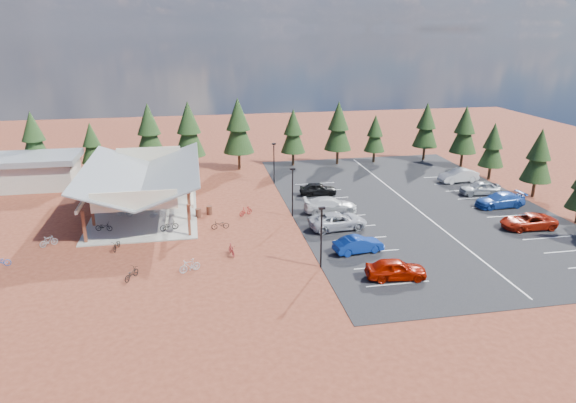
{
  "coord_description": "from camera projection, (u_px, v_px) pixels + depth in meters",
  "views": [
    {
      "loc": [
        -4.48,
        -46.59,
        18.28
      ],
      "look_at": [
        4.56,
        2.13,
        1.6
      ],
      "focal_mm": 32.0,
      "sensor_mm": 36.0,
      "label": 1
    }
  ],
  "objects": [
    {
      "name": "concrete_pad",
      "position": [
        146.0,
        209.0,
        54.8
      ],
      "size": [
        10.6,
        18.6,
        0.1
      ],
      "primitive_type": "cube",
      "color": "gray",
      "rests_on": "ground"
    },
    {
      "name": "bike_5",
      "position": [
        157.0,
        213.0,
        52.16
      ],
      "size": [
        1.55,
        0.76,
        0.89
      ],
      "primitive_type": "imported",
      "rotation": [
        0.0,
        0.0,
        1.81
      ],
      "color": "#979AA0",
      "rests_on": "concrete_pad"
    },
    {
      "name": "bike_pavilion",
      "position": [
        143.0,
        175.0,
        53.6
      ],
      "size": [
        11.65,
        19.4,
        4.97
      ],
      "color": "brown",
      "rests_on": "concrete_pad"
    },
    {
      "name": "bike_0",
      "position": [
        104.0,
        227.0,
        48.55
      ],
      "size": [
        1.72,
        0.94,
        0.86
      ],
      "primitive_type": "imported",
      "rotation": [
        0.0,
        0.0,
        1.33
      ],
      "color": "black",
      "rests_on": "concrete_pad"
    },
    {
      "name": "pine_12",
      "position": [
        493.0,
        145.0,
        64.45
      ],
      "size": [
        3.13,
        3.13,
        7.29
      ],
      "color": "#382314",
      "rests_on": "ground"
    },
    {
      "name": "bike_8",
      "position": [
        117.0,
        245.0,
        44.62
      ],
      "size": [
        0.88,
        1.78,
        0.89
      ],
      "primitive_type": "imported",
      "rotation": [
        0.0,
        0.0,
        -0.18
      ],
      "color": "black",
      "rests_on": "ground"
    },
    {
      "name": "pine_13",
      "position": [
        465.0,
        130.0,
        70.22
      ],
      "size": [
        3.66,
        3.66,
        8.52
      ],
      "color": "#382314",
      "rests_on": "ground"
    },
    {
      "name": "bike_9",
      "position": [
        49.0,
        241.0,
        45.37
      ],
      "size": [
        1.59,
        1.24,
        0.96
      ],
      "primitive_type": "imported",
      "rotation": [
        0.0,
        0.0,
        2.14
      ],
      "color": "gray",
      "rests_on": "ground"
    },
    {
      "name": "bike_2",
      "position": [
        139.0,
        196.0,
        57.31
      ],
      "size": [
        1.94,
        0.92,
        0.98
      ],
      "primitive_type": "imported",
      "rotation": [
        0.0,
        0.0,
        1.42
      ],
      "color": "navy",
      "rests_on": "concrete_pad"
    },
    {
      "name": "pine_6",
      "position": [
        338.0,
        126.0,
        71.43
      ],
      "size": [
        3.83,
        3.83,
        8.92
      ],
      "color": "#382314",
      "rests_on": "ground"
    },
    {
      "name": "bike_15",
      "position": [
        246.0,
        211.0,
        52.9
      ],
      "size": [
        1.6,
        1.3,
        0.98
      ],
      "primitive_type": "imported",
      "rotation": [
        0.0,
        0.0,
        2.17
      ],
      "color": "maroon",
      "rests_on": "ground"
    },
    {
      "name": "pine_4",
      "position": [
        238.0,
        126.0,
        68.69
      ],
      "size": [
        4.19,
        4.19,
        9.75
      ],
      "color": "#382314",
      "rests_on": "ground"
    },
    {
      "name": "lamp_post_1",
      "position": [
        293.0,
        189.0,
        51.8
      ],
      "size": [
        0.5,
        0.25,
        5.14
      ],
      "color": "black",
      "rests_on": "ground"
    },
    {
      "name": "pine_8",
      "position": [
        426.0,
        125.0,
        73.96
      ],
      "size": [
        3.61,
        3.61,
        8.4
      ],
      "color": "#382314",
      "rests_on": "ground"
    },
    {
      "name": "bike_6",
      "position": [
        170.0,
        192.0,
        58.66
      ],
      "size": [
        1.88,
        1.05,
        0.94
      ],
      "primitive_type": "imported",
      "rotation": [
        0.0,
        0.0,
        1.32
      ],
      "color": "navy",
      "rests_on": "concrete_pad"
    },
    {
      "name": "bike_12",
      "position": [
        131.0,
        274.0,
        39.37
      ],
      "size": [
        1.36,
        1.84,
        0.92
      ],
      "primitive_type": "imported",
      "rotation": [
        0.0,
        0.0,
        2.66
      ],
      "color": "black",
      "rests_on": "ground"
    },
    {
      "name": "pine_3",
      "position": [
        189.0,
        129.0,
        67.29
      ],
      "size": [
        4.09,
        4.09,
        9.52
      ],
      "color": "#382314",
      "rests_on": "ground"
    },
    {
      "name": "outbuilding",
      "position": [
        32.0,
        171.0,
        62.0
      ],
      "size": [
        11.0,
        7.0,
        3.9
      ],
      "color": "#ADA593",
      "rests_on": "ground"
    },
    {
      "name": "car_9",
      "position": [
        458.0,
        176.0,
        64.26
      ],
      "size": [
        5.13,
        2.2,
        1.64
      ],
      "primitive_type": "imported",
      "rotation": [
        0.0,
        0.0,
        -1.48
      ],
      "color": "silver",
      "rests_on": "asphalt_lot"
    },
    {
      "name": "bike_4",
      "position": [
        169.0,
        225.0,
        48.74
      ],
      "size": [
        1.91,
        1.17,
        0.95
      ],
      "primitive_type": "imported",
      "rotation": [
        0.0,
        0.0,
        1.89
      ],
      "color": "black",
      "rests_on": "concrete_pad"
    },
    {
      "name": "asphalt_lot",
      "position": [
        412.0,
        205.0,
        56.01
      ],
      "size": [
        27.0,
        44.0,
        0.04
      ],
      "primitive_type": "cube",
      "color": "black",
      "rests_on": "ground"
    },
    {
      "name": "bike_11",
      "position": [
        232.0,
        250.0,
        43.53
      ],
      "size": [
        0.78,
        1.74,
        1.01
      ],
      "primitive_type": "imported",
      "rotation": [
        0.0,
        0.0,
        0.19
      ],
      "color": "maroon",
      "rests_on": "ground"
    },
    {
      "name": "pine_1",
      "position": [
        92.0,
        143.0,
        66.52
      ],
      "size": [
        2.99,
        2.99,
        6.96
      ],
      "color": "#382314",
      "rests_on": "ground"
    },
    {
      "name": "pine_5",
      "position": [
        293.0,
        131.0,
        70.91
      ],
      "size": [
        3.42,
        3.42,
        7.98
      ],
      "color": "#382314",
      "rests_on": "ground"
    },
    {
      "name": "bike_16",
      "position": [
        220.0,
        225.0,
        49.29
      ],
      "size": [
        1.73,
        0.72,
        0.89
      ],
      "primitive_type": "imported",
      "rotation": [
        0.0,
        0.0,
        4.79
      ],
      "color": "black",
      "rests_on": "ground"
    },
    {
      "name": "pine_11",
      "position": [
        539.0,
        156.0,
        57.41
      ],
      "size": [
        3.41,
        3.41,
        7.94
      ],
      "color": "#382314",
      "rests_on": "ground"
    },
    {
      "name": "lamp_post_0",
      "position": [
        321.0,
        233.0,
        40.62
      ],
      "size": [
        0.5,
        0.25,
        5.14
      ],
      "color": "black",
      "rests_on": "ground"
    },
    {
      "name": "car_1",
      "position": [
        358.0,
        244.0,
        43.98
      ],
      "size": [
        4.51,
        2.11,
        1.43
      ],
      "primitive_type": "imported",
      "rotation": [
        0.0,
        0.0,
        1.71
      ],
      "color": "navy",
      "rests_on": "asphalt_lot"
    },
    {
      "name": "bike_3",
      "position": [
        126.0,
        184.0,
        61.38
      ],
      "size": [
        1.88,
        0.99,
        1.09
      ],
      "primitive_type": "imported",
      "rotation": [
        0.0,
        0.0,
        1.85
      ],
      "color": "maroon",
      "rests_on": "concrete_pad"
    },
    {
      "name": "car_0",
      "position": [
        396.0,
        269.0,
        39.31
      ],
      "size": [
        4.86,
        2.44,
        1.59
      ],
      "primitive_type": "imported",
      "rotation": [
        0.0,
        0.0,
        1.45
      ],
      "color": "#971000",
      "rests_on": "asphalt_lot"
    },
    {
      "name": "bike_7",
      "position": [
        156.0,
        187.0,
        60.59
      ],
      "size": [
        1.83,
        0.86,
        1.06
      ],
      "primitive_type": "imported",
      "rotation": [
        0.0,
        0.0,
        1.36
      ],
      "color": "maroon",
      "rests_on": "concrete_pad"
    },
    {
      "name": "trash_bin_1",
      "position": [
        209.0,
        210.0,
        53.2
      ],
      "size": [
        0.6,
        0.6,
        0.9
      ],
      "primitive_type": "cylinder",
      "color": "#4D281B",
      "rests_on": "ground"
    },
    {
      "name": "car_6",
      "position": [
        528.0,
        221.0,
        49.24
      ],
      "size": [
        5.3,
        2.56,
        1.45
      ],
      "primitive_type": "imported",
      "rotation": [
        0.0,
        0.0,
        -1.6
      ],
      "color": "#9A1A09",
      "rests_on": "asphalt_lot"
    },
    {
      "name": "pine_0",
      "position": [
        33.0,
        137.0,
        64.98
      ],
      "size": [
        3.71,
        3.71,
        8.65
      ],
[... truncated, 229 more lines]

